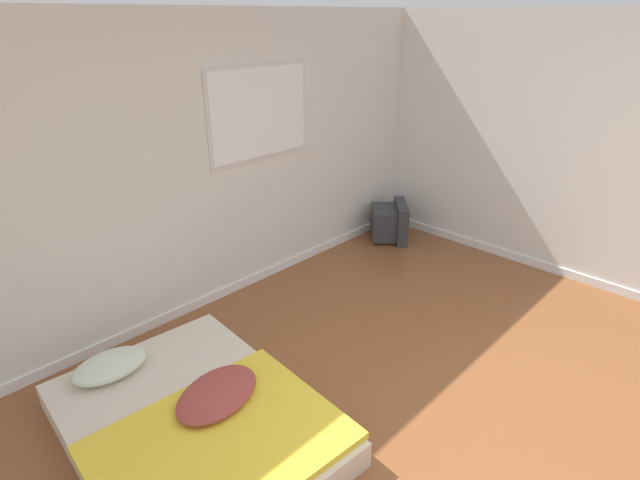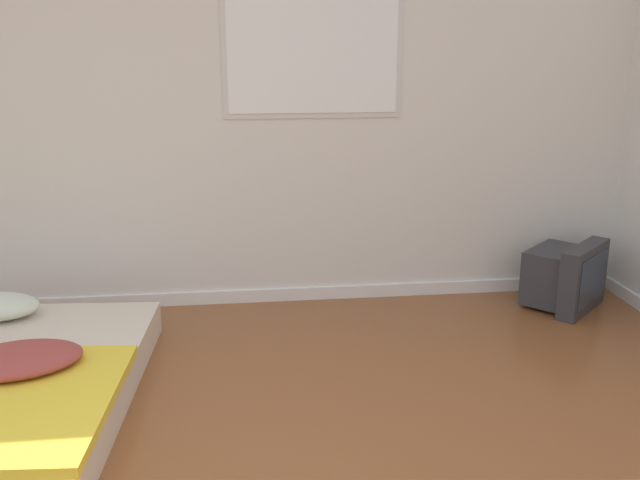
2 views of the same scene
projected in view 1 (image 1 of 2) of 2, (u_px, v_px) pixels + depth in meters
name	position (u px, v px, depth m)	size (l,w,h in m)	color
ground_plane	(489.00, 480.00, 2.98)	(20.00, 20.00, 0.00)	brown
wall_back	(194.00, 172.00, 4.30)	(8.25, 0.08, 2.60)	silver
mattress_bed	(194.00, 422.00, 3.24)	(1.52, 2.00, 0.33)	beige
crt_tv	(391.00, 222.00, 6.09)	(0.64, 0.64, 0.46)	#333338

